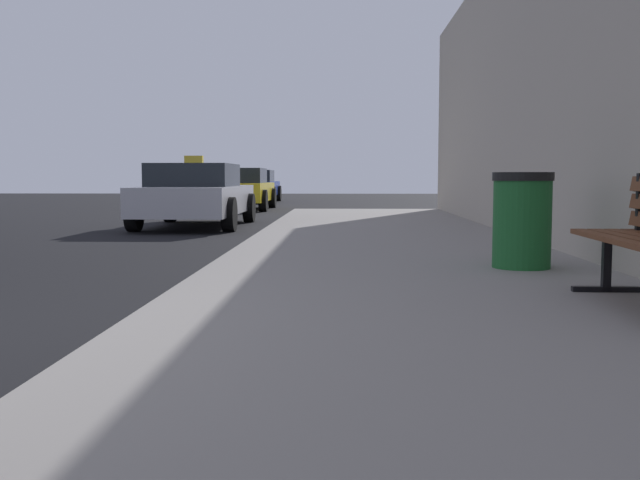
% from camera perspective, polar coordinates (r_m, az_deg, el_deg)
% --- Properties ---
extents(sidewalk, '(4.00, 32.00, 0.15)m').
position_cam_1_polar(sidewalk, '(3.99, 11.44, -8.79)').
color(sidewalk, gray).
rests_on(sidewalk, ground_plane).
extents(trash_bin, '(0.57, 0.57, 0.91)m').
position_cam_1_polar(trash_bin, '(7.22, 15.40, 1.52)').
color(trash_bin, '#195926').
rests_on(trash_bin, sidewalk).
extents(car_silver, '(1.99, 4.43, 1.43)m').
position_cam_1_polar(car_silver, '(15.12, -9.58, 3.48)').
color(car_silver, '#B7B7BF').
rests_on(car_silver, ground_plane).
extents(car_yellow, '(1.99, 4.22, 1.27)m').
position_cam_1_polar(car_yellow, '(22.71, -6.29, 3.98)').
color(car_yellow, yellow).
rests_on(car_yellow, ground_plane).
extents(car_blue, '(1.97, 4.06, 1.27)m').
position_cam_1_polar(car_blue, '(29.32, -5.20, 4.20)').
color(car_blue, '#233899').
rests_on(car_blue, ground_plane).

